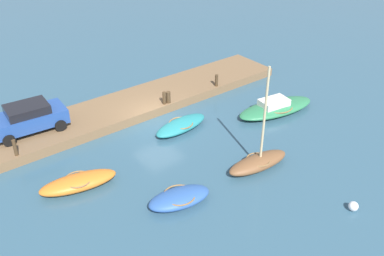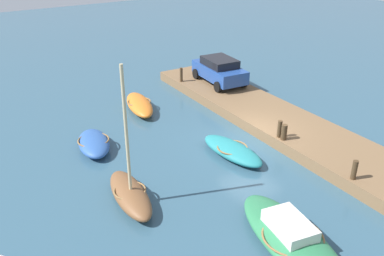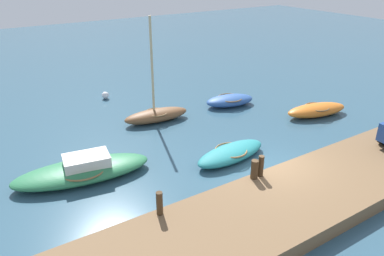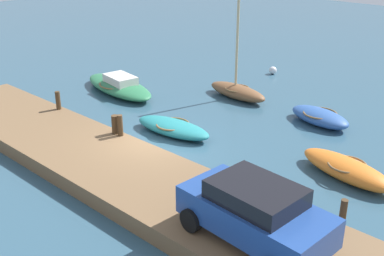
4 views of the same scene
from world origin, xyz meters
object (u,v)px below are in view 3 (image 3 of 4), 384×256
mooring_post_mid_west (255,169)px  motorboat_green (83,170)px  rowboat_orange (317,110)px  dinghy_blue (230,100)px  rowboat_brown (156,114)px  rowboat_teal (231,153)px  mooring_post_west (160,203)px  marker_buoy (105,95)px  mooring_post_mid_east (261,166)px

mooring_post_mid_west → motorboat_green: bearing=139.7°
rowboat_orange → motorboat_green: motorboat_green is taller
mooring_post_mid_west → dinghy_blue: bearing=57.9°
motorboat_green → dinghy_blue: 10.20m
rowboat_orange → motorboat_green: (-12.76, 0.61, 0.02)m
rowboat_brown → motorboat_green: bearing=-140.1°
dinghy_blue → rowboat_teal: (-3.89, -5.09, -0.03)m
rowboat_orange → mooring_post_west: (-11.61, -3.66, 0.61)m
rowboat_orange → marker_buoy: 12.42m
motorboat_green → marker_buoy: size_ratio=12.55×
rowboat_teal → mooring_post_mid_east: (-0.47, -2.34, 0.67)m
rowboat_orange → mooring_post_mid_west: 8.56m
dinghy_blue → mooring_post_mid_east: 8.64m
dinghy_blue → mooring_post_mid_east: mooring_post_mid_east is taller
rowboat_teal → marker_buoy: (-1.84, 10.11, -0.07)m
mooring_post_west → marker_buoy: mooring_post_west is taller
rowboat_brown → dinghy_blue: 4.69m
rowboat_orange → mooring_post_mid_west: bearing=-142.6°
rowboat_orange → rowboat_brown: rowboat_brown is taller
rowboat_teal → marker_buoy: rowboat_teal is taller
mooring_post_mid_east → motorboat_green: bearing=141.3°
rowboat_orange → mooring_post_west: size_ratio=4.72×
motorboat_green → mooring_post_mid_west: 6.63m
mooring_post_mid_east → mooring_post_mid_west: bearing=180.0°
mooring_post_mid_east → dinghy_blue: bearing=59.6°
motorboat_green → dinghy_blue: size_ratio=1.77×
rowboat_orange → dinghy_blue: 4.85m
mooring_post_west → mooring_post_mid_west: size_ratio=1.09×
marker_buoy → rowboat_teal: bearing=-79.7°
rowboat_teal → marker_buoy: bearing=94.4°
rowboat_teal → mooring_post_mid_east: 2.48m
rowboat_orange → marker_buoy: size_ratio=8.59×
rowboat_orange → rowboat_teal: (-6.95, -1.33, -0.05)m
mooring_post_west → dinghy_blue: bearing=41.0°
rowboat_teal → mooring_post_mid_east: mooring_post_mid_east is taller
rowboat_orange → dinghy_blue: size_ratio=1.21×
motorboat_green → rowboat_teal: (5.81, -1.94, -0.07)m
motorboat_green → mooring_post_mid_east: 6.86m
motorboat_green → rowboat_brown: size_ratio=1.01×
dinghy_blue → mooring_post_mid_east: bearing=-108.4°
rowboat_teal → motorboat_green: bearing=155.7°
rowboat_orange → rowboat_teal: bearing=-157.2°
dinghy_blue → mooring_post_mid_west: size_ratio=4.26×
rowboat_teal → marker_buoy: 10.27m
mooring_post_west → marker_buoy: size_ratio=1.82×
rowboat_brown → marker_buoy: rowboat_brown is taller
motorboat_green → rowboat_teal: bearing=-9.4°
rowboat_brown → rowboat_teal: size_ratio=1.49×
rowboat_brown → rowboat_orange: bearing=-21.8°
dinghy_blue → rowboat_teal: bearing=-115.4°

